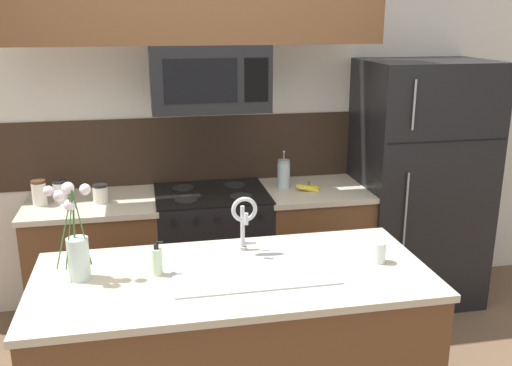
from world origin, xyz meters
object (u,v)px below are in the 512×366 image
banana_bunch (309,188)px  flower_vase (76,247)px  storage_jar_short (100,194)px  spare_glass (379,252)px  storage_jar_tall (39,193)px  french_press (284,174)px  storage_jar_medium (60,191)px  refrigerator (418,183)px  microwave (209,78)px  sink_faucet (244,217)px  dish_soap_bottle (157,261)px  stove_range (213,255)px

banana_bunch → flower_vase: bearing=-142.0°
storage_jar_short → spare_glass: storage_jar_short is taller
storage_jar_tall → french_press: size_ratio=0.61×
storage_jar_medium → banana_bunch: 1.66m
storage_jar_short → french_press: size_ratio=0.44×
storage_jar_short → refrigerator: bearing=1.4°
flower_vase → microwave: bearing=56.7°
banana_bunch → sink_faucet: sink_faucet is taller
storage_jar_tall → storage_jar_medium: size_ratio=1.15×
storage_jar_medium → dish_soap_bottle: dish_soap_bottle is taller
storage_jar_tall → dish_soap_bottle: (0.70, -1.19, -0.01)m
microwave → dish_soap_bottle: 1.44m
banana_bunch → stove_range: bearing=174.9°
spare_glass → refrigerator: bearing=56.4°
storage_jar_tall → sink_faucet: bearing=-41.6°
banana_bunch → spare_glass: 1.21m
stove_range → spare_glass: bearing=-62.3°
refrigerator → french_press: 1.01m
microwave → flower_vase: (-0.76, -1.15, -0.63)m
microwave → storage_jar_medium: microwave is taller
banana_bunch → storage_jar_tall: bearing=178.4°
sink_faucet → spare_glass: size_ratio=2.93×
refrigerator → dish_soap_bottle: refrigerator is taller
banana_bunch → sink_faucet: bearing=-122.9°
stove_range → sink_faucet: bearing=-87.7°
refrigerator → spare_glass: bearing=-123.6°
stove_range → sink_faucet: (0.04, -1.03, 0.65)m
banana_bunch → spare_glass: bearing=-90.1°
storage_jar_tall → dish_soap_bottle: 1.38m
french_press → flower_vase: size_ratio=0.58×
microwave → storage_jar_tall: (-1.11, 0.01, -0.71)m
storage_jar_short → banana_bunch: bearing=-1.0°
sink_faucet → microwave: bearing=92.4°
stove_range → storage_jar_medium: size_ratio=6.58×
stove_range → storage_jar_tall: size_ratio=5.71×
storage_jar_tall → storage_jar_short: storage_jar_tall is taller
storage_jar_medium → dish_soap_bottle: bearing=-64.8°
storage_jar_tall → banana_bunch: (1.78, -0.05, -0.06)m
refrigerator → storage_jar_tall: bearing=-179.3°
flower_vase → refrigerator: bearing=27.6°
storage_jar_tall → banana_bunch: bearing=-1.6°
storage_jar_medium → storage_jar_short: (0.26, -0.07, -0.01)m
storage_jar_short → banana_bunch: (1.40, -0.02, -0.04)m
microwave → banana_bunch: (0.67, -0.04, -0.77)m
microwave → banana_bunch: microwave is taller
storage_jar_tall → storage_jar_short: size_ratio=1.38×
stove_range → banana_bunch: banana_bunch is taller
storage_jar_short → spare_glass: size_ratio=1.13×
storage_jar_short → french_press: 1.25m
french_press → sink_faucet: (-0.48, -1.09, 0.10)m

